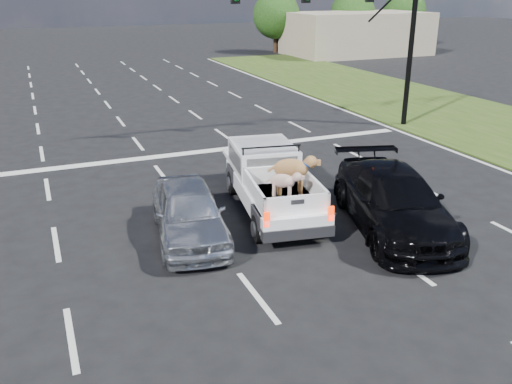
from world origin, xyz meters
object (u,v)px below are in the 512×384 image
(pickup_truck, at_px, (272,180))
(black_coupe, at_px, (393,201))
(silver_sedan, at_px, (189,212))
(traffic_signal, at_px, (364,13))

(pickup_truck, distance_m, black_coupe, 3.23)
(pickup_truck, height_order, silver_sedan, pickup_truck)
(pickup_truck, relative_size, silver_sedan, 1.25)
(black_coupe, bearing_deg, traffic_signal, 78.71)
(pickup_truck, xyz_separation_m, black_coupe, (2.27, -2.29, -0.10))
(traffic_signal, height_order, pickup_truck, traffic_signal)
(traffic_signal, bearing_deg, pickup_truck, -136.47)
(traffic_signal, bearing_deg, silver_sedan, -141.91)
(traffic_signal, height_order, silver_sedan, traffic_signal)
(black_coupe, bearing_deg, pickup_truck, 151.00)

